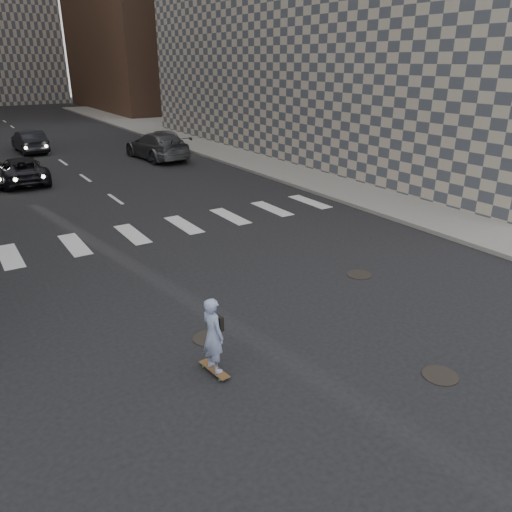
{
  "coord_description": "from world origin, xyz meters",
  "views": [
    {
      "loc": [
        -6.29,
        -7.51,
        5.81
      ],
      "look_at": [
        -0.18,
        2.09,
        1.3
      ],
      "focal_mm": 35.0,
      "sensor_mm": 36.0,
      "label": 1
    }
  ],
  "objects_px": {
    "traffic_car_c": "(21,170)",
    "traffic_car_d": "(164,141)",
    "traffic_car_b": "(157,146)",
    "skateboarder": "(213,335)",
    "traffic_car_e": "(30,141)"
  },
  "relations": [
    {
      "from": "traffic_car_c",
      "to": "traffic_car_d",
      "type": "distance_m",
      "value": 10.33
    },
    {
      "from": "traffic_car_d",
      "to": "traffic_car_b",
      "type": "bearing_deg",
      "value": 63.58
    },
    {
      "from": "skateboarder",
      "to": "traffic_car_b",
      "type": "height_order",
      "value": "skateboarder"
    },
    {
      "from": "skateboarder",
      "to": "traffic_car_b",
      "type": "relative_size",
      "value": 0.29
    },
    {
      "from": "skateboarder",
      "to": "traffic_car_d",
      "type": "bearing_deg",
      "value": 62.61
    },
    {
      "from": "traffic_car_c",
      "to": "traffic_car_e",
      "type": "height_order",
      "value": "traffic_car_e"
    },
    {
      "from": "traffic_car_b",
      "to": "traffic_car_e",
      "type": "xyz_separation_m",
      "value": [
        -6.23,
        6.73,
        -0.1
      ]
    },
    {
      "from": "traffic_car_d",
      "to": "traffic_car_c",
      "type": "bearing_deg",
      "value": 31.57
    },
    {
      "from": "traffic_car_c",
      "to": "traffic_car_d",
      "type": "bearing_deg",
      "value": -154.61
    },
    {
      "from": "traffic_car_b",
      "to": "traffic_car_d",
      "type": "bearing_deg",
      "value": -127.5
    },
    {
      "from": "skateboarder",
      "to": "traffic_car_e",
      "type": "relative_size",
      "value": 0.38
    },
    {
      "from": "skateboarder",
      "to": "traffic_car_b",
      "type": "xyz_separation_m",
      "value": [
        7.75,
        22.01,
        -0.05
      ]
    },
    {
      "from": "skateboarder",
      "to": "traffic_car_c",
      "type": "bearing_deg",
      "value": 84.43
    },
    {
      "from": "traffic_car_d",
      "to": "traffic_car_e",
      "type": "distance_m",
      "value": 8.91
    },
    {
      "from": "traffic_car_b",
      "to": "traffic_car_c",
      "type": "xyz_separation_m",
      "value": [
        -8.16,
        -2.39,
        -0.18
      ]
    }
  ]
}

